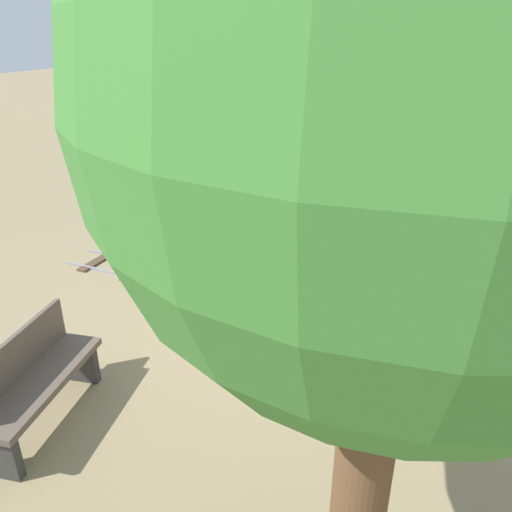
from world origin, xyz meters
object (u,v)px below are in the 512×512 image
at_px(locomotive, 195,250).
at_px(oak_tree_near, 407,112).
at_px(oak_tree_far, 344,28).
at_px(park_bench, 35,381).
at_px(passenger_car, 330,280).
at_px(conductor_person, 256,193).

height_order(locomotive, oak_tree_near, oak_tree_near).
distance_m(oak_tree_near, oak_tree_far, 6.48).
xyz_separation_m(oak_tree_near, oak_tree_far, (6.20, 1.87, 0.25)).
height_order(oak_tree_near, oak_tree_far, oak_tree_far).
distance_m(park_bench, oak_tree_near, 3.63).
bearing_deg(oak_tree_far, locomotive, 163.85).
bearing_deg(oak_tree_far, passenger_car, -164.78).
bearing_deg(park_bench, oak_tree_far, -8.36).
bearing_deg(oak_tree_near, passenger_car, 18.44).
xyz_separation_m(passenger_car, oak_tree_far, (3.14, 0.85, 2.61)).
bearing_deg(conductor_person, passenger_car, -128.22).
bearing_deg(locomotive, oak_tree_near, -137.67).
height_order(park_bench, oak_tree_far, oak_tree_far).
bearing_deg(conductor_person, oak_tree_near, -149.68).
xyz_separation_m(conductor_person, oak_tree_near, (-4.18, -2.44, 1.82)).
xyz_separation_m(locomotive, park_bench, (-2.71, -0.05, -0.07)).
bearing_deg(oak_tree_near, locomotive, 42.33).
distance_m(passenger_car, oak_tree_far, 4.17).
height_order(conductor_person, park_bench, conductor_person).
relative_size(locomotive, conductor_person, 0.89).
bearing_deg(locomotive, oak_tree_far, -16.15).
bearing_deg(passenger_car, conductor_person, 51.78).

